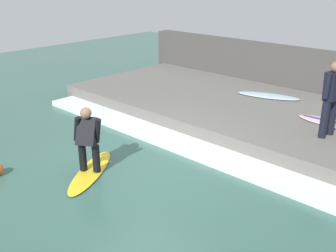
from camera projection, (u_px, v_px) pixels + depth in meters
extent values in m
plane|color=#386056|center=(146.00, 167.00, 8.04)|extent=(28.00, 28.00, 0.00)
cube|color=#66635E|center=(247.00, 112.00, 10.56)|extent=(4.40, 10.34, 0.42)
cube|color=#474442|center=(292.00, 74.00, 12.02)|extent=(0.50, 10.86, 1.62)
cube|color=silver|center=(185.00, 145.00, 8.86)|extent=(0.73, 9.83, 0.14)
ellipsoid|color=yellow|center=(91.00, 172.00, 7.76)|extent=(1.87, 1.40, 0.06)
cylinder|color=black|center=(96.00, 158.00, 7.63)|extent=(0.15, 0.15, 0.55)
cylinder|color=black|center=(83.00, 157.00, 7.68)|extent=(0.15, 0.15, 0.55)
cube|color=black|center=(87.00, 132.00, 7.45)|extent=(0.56, 0.54, 0.59)
sphere|color=#846047|center=(86.00, 113.00, 7.32)|extent=(0.21, 0.21, 0.21)
cylinder|color=black|center=(98.00, 131.00, 7.40)|extent=(0.10, 0.21, 0.50)
cylinder|color=black|center=(77.00, 129.00, 7.48)|extent=(0.10, 0.21, 0.50)
cylinder|color=black|center=(332.00, 117.00, 8.40)|extent=(0.16, 0.16, 0.81)
cylinder|color=black|center=(324.00, 120.00, 8.24)|extent=(0.16, 0.16, 0.81)
cube|color=black|center=(333.00, 86.00, 8.06)|extent=(0.42, 0.32, 0.60)
sphere|color=#846047|center=(336.00, 67.00, 7.92)|extent=(0.23, 0.23, 0.23)
cylinder|color=black|center=(327.00, 86.00, 7.93)|extent=(0.11, 0.12, 0.53)
ellipsoid|color=beige|center=(336.00, 124.00, 9.04)|extent=(0.61, 1.80, 0.06)
ellipsoid|color=silver|center=(268.00, 96.00, 11.10)|extent=(1.04, 1.82, 0.06)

